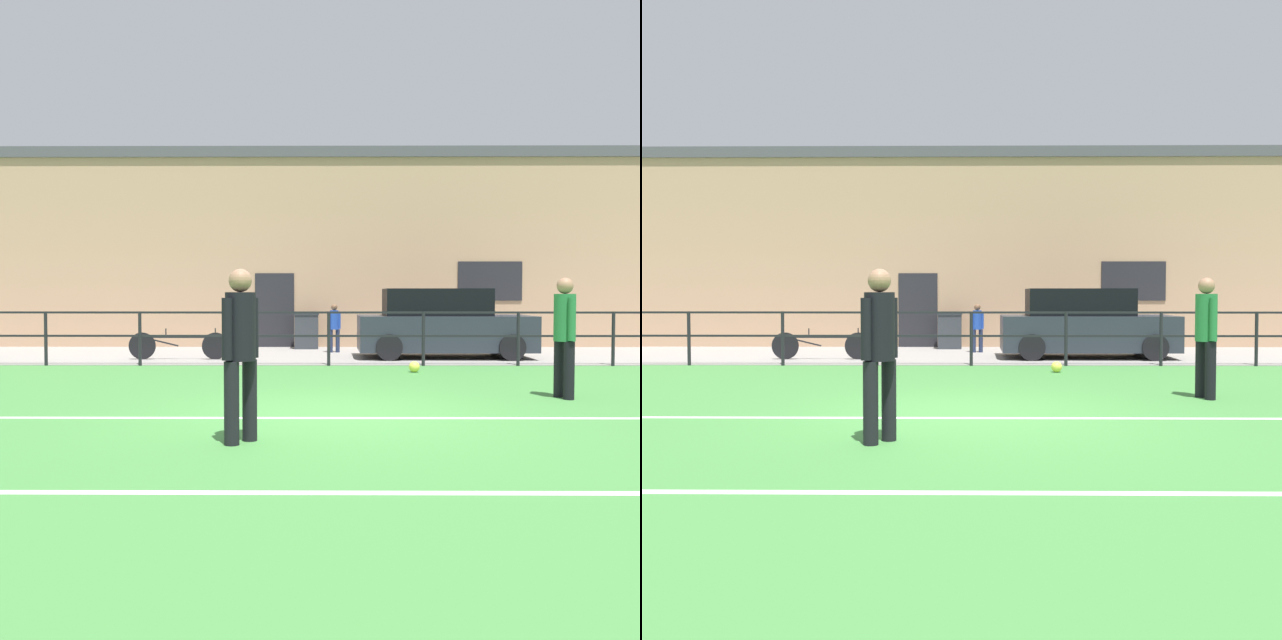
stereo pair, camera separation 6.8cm
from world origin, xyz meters
TOP-DOWN VIEW (x-y plane):
  - ground at (0.00, 0.00)m, footprint 60.00×44.00m
  - field_line_touchline at (0.00, -0.27)m, footprint 36.00×0.11m
  - field_line_hash at (0.00, -3.50)m, footprint 36.00×0.11m
  - pavement_strip at (0.00, 8.50)m, footprint 48.00×5.00m
  - perimeter_fence at (0.00, 6.00)m, footprint 36.07×0.07m
  - clubhouse_facade at (0.00, 12.20)m, footprint 28.00×2.56m
  - player_goalkeeper at (-0.94, -1.69)m, footprint 0.34×0.41m
  - player_striker at (3.40, 1.39)m, footprint 0.31×0.47m
  - soccer_ball_match at (1.65, 4.78)m, footprint 0.21×0.21m
  - spectator_child at (0.16, 9.16)m, footprint 0.33×0.22m
  - parked_car_red at (2.69, 7.74)m, footprint 4.05×1.79m
  - bicycle_parked_0 at (-3.43, 7.20)m, footprint 2.30×0.04m
  - trash_bin_0 at (-0.58, 10.39)m, footprint 0.68×0.57m

SIDE VIEW (x-z plane):
  - ground at x=0.00m, z-range -0.04..0.00m
  - field_line_touchline at x=0.00m, z-range 0.00..0.00m
  - field_line_hash at x=0.00m, z-range 0.00..0.00m
  - pavement_strip at x=0.00m, z-range 0.00..0.02m
  - soccer_ball_match at x=1.65m, z-range 0.00..0.21m
  - bicycle_parked_0 at x=-3.43m, z-range -0.02..0.70m
  - trash_bin_0 at x=-0.58m, z-range 0.02..1.03m
  - spectator_child at x=0.16m, z-range 0.10..1.35m
  - perimeter_fence at x=0.00m, z-range 0.17..1.32m
  - parked_car_red at x=2.69m, z-range -0.03..1.60m
  - player_striker at x=3.40m, z-range 0.12..1.88m
  - player_goalkeeper at x=-0.94m, z-range 0.12..1.90m
  - clubhouse_facade at x=0.00m, z-range 0.01..5.66m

